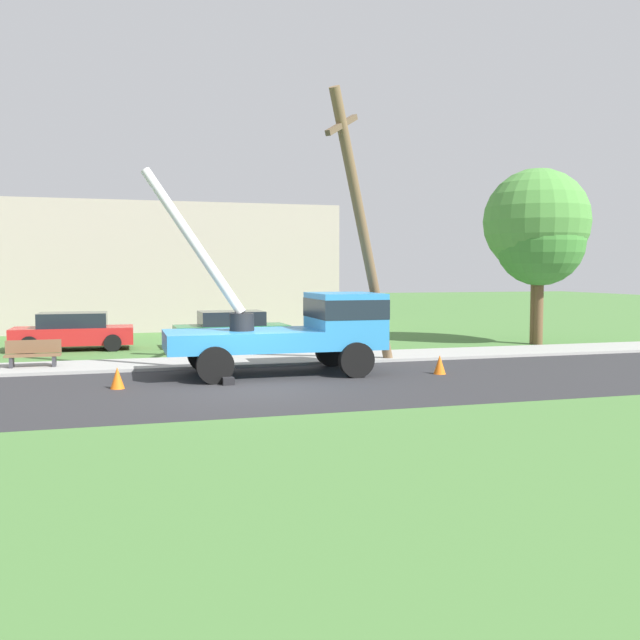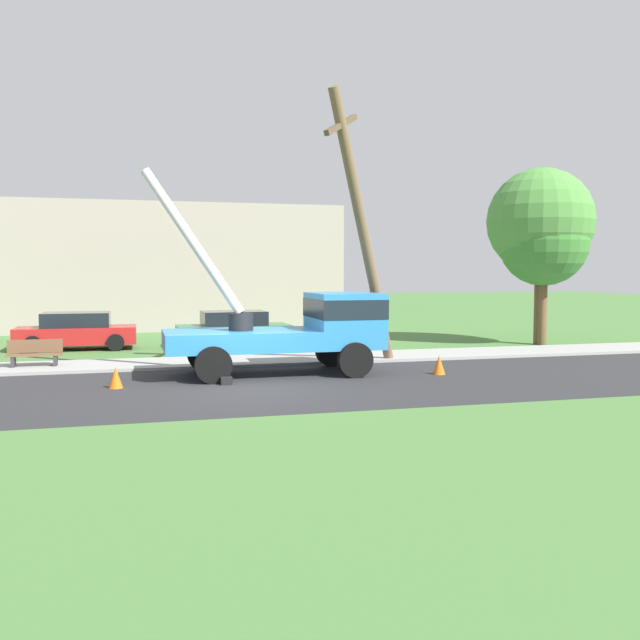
% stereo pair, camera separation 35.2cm
% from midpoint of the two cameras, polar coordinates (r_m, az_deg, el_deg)
% --- Properties ---
extents(ground_plane, '(120.00, 120.00, 0.00)m').
position_cam_midpoint_polar(ground_plane, '(29.85, -10.04, -1.78)').
color(ground_plane, '#477538').
extents(road_asphalt, '(80.00, 7.28, 0.01)m').
position_cam_midpoint_polar(road_asphalt, '(18.06, -6.04, -5.52)').
color(road_asphalt, '#2B2B2D').
rests_on(road_asphalt, ground).
extents(sidewalk_strip, '(80.00, 2.57, 0.10)m').
position_cam_midpoint_polar(sidewalk_strip, '(22.86, -8.19, -3.40)').
color(sidewalk_strip, '#9E9E99').
rests_on(sidewalk_strip, ground).
extents(utility_truck, '(6.76, 3.20, 5.98)m').
position_cam_midpoint_polar(utility_truck, '(20.26, -1.96, -0.45)').
color(utility_truck, '#2D84C6').
rests_on(utility_truck, ground).
extents(leaning_utility_pole, '(3.28, 3.13, 8.31)m').
position_cam_midpoint_polar(leaning_utility_pole, '(21.52, 3.06, 7.34)').
color(leaning_utility_pole, brown).
rests_on(leaning_utility_pole, ground).
extents(traffic_cone_ahead, '(0.36, 0.36, 0.56)m').
position_cam_midpoint_polar(traffic_cone_ahead, '(20.47, 9.32, -3.64)').
color(traffic_cone_ahead, orange).
rests_on(traffic_cone_ahead, ground).
extents(traffic_cone_behind, '(0.36, 0.36, 0.56)m').
position_cam_midpoint_polar(traffic_cone_behind, '(18.49, -16.84, -4.58)').
color(traffic_cone_behind, orange).
rests_on(traffic_cone_behind, ground).
extents(parked_sedan_red, '(4.42, 2.06, 1.42)m').
position_cam_midpoint_polar(parked_sedan_red, '(28.02, -19.96, -0.88)').
color(parked_sedan_red, '#B21E1E').
rests_on(parked_sedan_red, ground).
extents(parked_sedan_green, '(4.45, 2.10, 1.42)m').
position_cam_midpoint_polar(parked_sedan_green, '(27.56, -7.66, -0.75)').
color(parked_sedan_green, '#1E6638').
rests_on(parked_sedan_green, ground).
extents(park_bench, '(1.60, 0.45, 0.90)m').
position_cam_midpoint_polar(park_bench, '(22.84, -22.91, -2.65)').
color(park_bench, brown).
rests_on(park_bench, ground).
extents(roadside_tree_near, '(3.57, 3.57, 5.97)m').
position_cam_midpoint_polar(roadside_tree_near, '(29.50, 17.31, 6.13)').
color(roadside_tree_near, brown).
rests_on(roadside_tree_near, ground).
extents(roadside_tree_far, '(4.28, 4.28, 7.15)m').
position_cam_midpoint_polar(roadside_tree_far, '(29.76, 17.04, 7.71)').
color(roadside_tree_far, brown).
rests_on(roadside_tree_far, ground).
extents(lowrise_building_backdrop, '(18.00, 6.00, 6.40)m').
position_cam_midpoint_polar(lowrise_building_backdrop, '(37.71, -13.29, 4.24)').
color(lowrise_building_backdrop, '#A5998C').
rests_on(lowrise_building_backdrop, ground).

